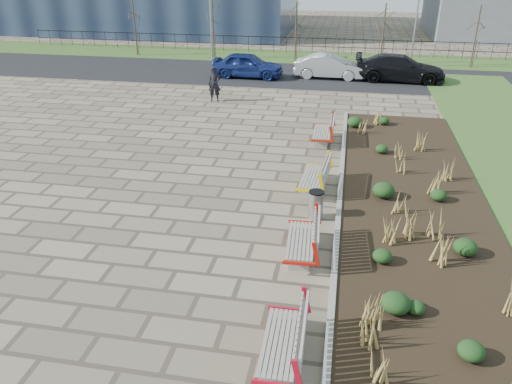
% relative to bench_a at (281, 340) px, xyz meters
% --- Properties ---
extents(ground, '(120.00, 120.00, 0.00)m').
position_rel_bench_a_xyz_m(ground, '(-3.00, 2.51, -0.50)').
color(ground, '#817159').
rests_on(ground, ground).
extents(planting_bed, '(4.50, 18.00, 0.10)m').
position_rel_bench_a_xyz_m(planting_bed, '(3.25, 7.51, -0.45)').
color(planting_bed, black).
rests_on(planting_bed, ground).
extents(planting_curb, '(0.16, 18.00, 0.15)m').
position_rel_bench_a_xyz_m(planting_curb, '(0.92, 7.51, -0.42)').
color(planting_curb, gray).
rests_on(planting_curb, ground).
extents(grass_verge_far, '(80.00, 5.00, 0.04)m').
position_rel_bench_a_xyz_m(grass_verge_far, '(-3.00, 30.51, -0.48)').
color(grass_verge_far, '#33511E').
rests_on(grass_verge_far, ground).
extents(road, '(80.00, 7.00, 0.02)m').
position_rel_bench_a_xyz_m(road, '(-3.00, 24.51, -0.49)').
color(road, black).
rests_on(road, ground).
extents(bench_a, '(0.93, 2.11, 1.00)m').
position_rel_bench_a_xyz_m(bench_a, '(0.00, 0.00, 0.00)').
color(bench_a, red).
rests_on(bench_a, ground).
extents(bench_b, '(1.00, 2.14, 1.00)m').
position_rel_bench_a_xyz_m(bench_b, '(0.00, 3.80, 0.00)').
color(bench_b, red).
rests_on(bench_b, ground).
extents(bench_c, '(1.06, 2.16, 1.00)m').
position_rel_bench_a_xyz_m(bench_c, '(0.00, 7.89, 0.00)').
color(bench_c, yellow).
rests_on(bench_c, ground).
extents(bench_d, '(0.92, 2.11, 1.00)m').
position_rel_bench_a_xyz_m(bench_d, '(0.00, 12.53, 0.00)').
color(bench_d, '#B31E0B').
rests_on(bench_d, ground).
extents(litter_bin, '(0.45, 0.45, 0.86)m').
position_rel_bench_a_xyz_m(litter_bin, '(0.24, 5.90, -0.07)').
color(litter_bin, '#B2B2B7').
rests_on(litter_bin, ground).
extents(pedestrian, '(0.73, 0.56, 1.82)m').
position_rel_bench_a_xyz_m(pedestrian, '(-5.99, 17.80, 0.41)').
color(pedestrian, black).
rests_on(pedestrian, ground).
extents(car_blue, '(4.48, 1.91, 1.51)m').
position_rel_bench_a_xyz_m(car_blue, '(-5.35, 23.46, 0.28)').
color(car_blue, navy).
rests_on(car_blue, road).
extents(car_silver, '(4.36, 1.66, 1.42)m').
position_rel_bench_a_xyz_m(car_silver, '(-0.30, 24.17, 0.23)').
color(car_silver, '#979B9E').
rests_on(car_silver, road).
extents(car_black, '(5.43, 2.37, 1.56)m').
position_rel_bench_a_xyz_m(car_black, '(3.93, 24.18, 0.30)').
color(car_black, black).
rests_on(car_black, road).
extents(tree_a, '(1.40, 1.40, 4.00)m').
position_rel_bench_a_xyz_m(tree_a, '(-15.00, 29.01, 1.54)').
color(tree_a, '#4C3D2D').
rests_on(tree_a, grass_verge_far).
extents(tree_b, '(1.40, 1.40, 4.00)m').
position_rel_bench_a_xyz_m(tree_b, '(-9.00, 29.01, 1.54)').
color(tree_b, '#4C3D2D').
rests_on(tree_b, grass_verge_far).
extents(tree_c, '(1.40, 1.40, 4.00)m').
position_rel_bench_a_xyz_m(tree_c, '(-3.00, 29.01, 1.54)').
color(tree_c, '#4C3D2D').
rests_on(tree_c, grass_verge_far).
extents(tree_d, '(1.40, 1.40, 4.00)m').
position_rel_bench_a_xyz_m(tree_d, '(3.00, 29.01, 1.54)').
color(tree_d, '#4C3D2D').
rests_on(tree_d, grass_verge_far).
extents(tree_e, '(1.40, 1.40, 4.00)m').
position_rel_bench_a_xyz_m(tree_e, '(9.00, 29.01, 1.54)').
color(tree_e, '#4C3D2D').
rests_on(tree_e, grass_verge_far).
extents(lamp_west, '(0.24, 0.60, 6.00)m').
position_rel_bench_a_xyz_m(lamp_west, '(-9.00, 28.51, 2.54)').
color(lamp_west, gray).
rests_on(lamp_west, grass_verge_far).
extents(lamp_east, '(0.24, 0.60, 6.00)m').
position_rel_bench_a_xyz_m(lamp_east, '(5.00, 28.51, 2.54)').
color(lamp_east, gray).
rests_on(lamp_east, grass_verge_far).
extents(railing_fence, '(44.00, 0.10, 1.20)m').
position_rel_bench_a_xyz_m(railing_fence, '(-3.00, 32.01, 0.14)').
color(railing_fence, black).
rests_on(railing_fence, grass_verge_far).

